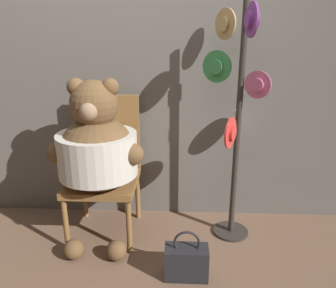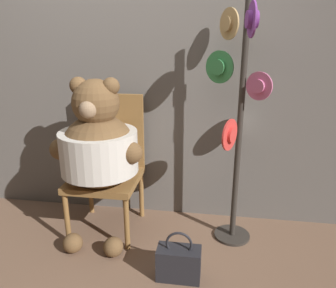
{
  "view_description": "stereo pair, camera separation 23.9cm",
  "coord_description": "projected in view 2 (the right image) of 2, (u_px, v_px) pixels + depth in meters",
  "views": [
    {
      "loc": [
        0.52,
        -1.95,
        1.53
      ],
      "look_at": [
        0.42,
        0.31,
        0.77
      ],
      "focal_mm": 35.0,
      "sensor_mm": 36.0,
      "label": 1
    },
    {
      "loc": [
        0.76,
        -1.93,
        1.53
      ],
      "look_at": [
        0.42,
        0.31,
        0.77
      ],
      "focal_mm": 35.0,
      "sensor_mm": 36.0,
      "label": 2
    }
  ],
  "objects": [
    {
      "name": "handbag_on_ground",
      "position": [
        179.0,
        262.0,
        2.14
      ],
      "size": [
        0.29,
        0.14,
        0.35
      ],
      "color": "#232328",
      "rests_on": "ground_plane"
    },
    {
      "name": "chair",
      "position": [
        108.0,
        161.0,
        2.65
      ],
      "size": [
        0.53,
        0.54,
        1.08
      ],
      "color": "olive",
      "rests_on": "ground_plane"
    },
    {
      "name": "ground_plane",
      "position": [
        106.0,
        255.0,
        2.4
      ],
      "size": [
        14.0,
        14.0,
        0.0
      ],
      "primitive_type": "plane",
      "color": "brown"
    },
    {
      "name": "wall_back",
      "position": [
        125.0,
        59.0,
        2.67
      ],
      "size": [
        8.0,
        0.1,
        2.7
      ],
      "color": "#66605B",
      "rests_on": "ground_plane"
    },
    {
      "name": "hat_display_rack",
      "position": [
        237.0,
        114.0,
        2.32
      ],
      "size": [
        0.44,
        0.53,
        1.79
      ],
      "color": "#332D28",
      "rests_on": "ground_plane"
    },
    {
      "name": "teddy_bear",
      "position": [
        98.0,
        147.0,
        2.41
      ],
      "size": [
        0.69,
        0.61,
        1.26
      ],
      "color": "brown",
      "rests_on": "ground_plane"
    }
  ]
}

